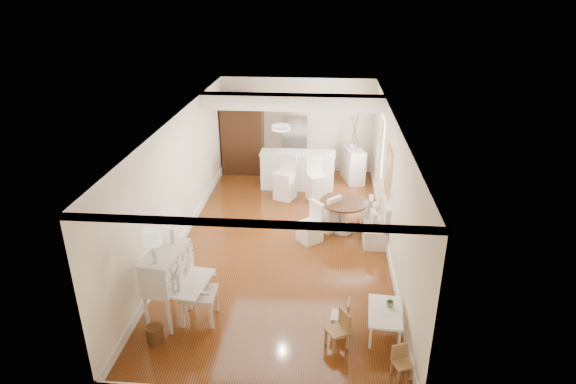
# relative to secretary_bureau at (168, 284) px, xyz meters

# --- Properties ---
(room) EXTENTS (9.00, 9.04, 2.82)m
(room) POSITION_rel_secretary_bureau_xyz_m (1.74, 3.08, 1.35)
(room) COLOR brown
(room) RESTS_ON ground
(secretary_bureau) EXTENTS (1.12, 1.14, 1.27)m
(secretary_bureau) POSITION_rel_secretary_bureau_xyz_m (0.00, 0.00, 0.00)
(secretary_bureau) COLOR silver
(secretary_bureau) RESTS_ON ground
(gustavian_armchair) EXTENTS (0.62, 0.62, 1.06)m
(gustavian_armchair) POSITION_rel_secretary_bureau_xyz_m (0.52, -0.04, -0.11)
(gustavian_armchair) COLOR silver
(gustavian_armchair) RESTS_ON ground
(wicker_basket) EXTENTS (0.33, 0.33, 0.27)m
(wicker_basket) POSITION_rel_secretary_bureau_xyz_m (-0.06, -0.65, -0.50)
(wicker_basket) COLOR brown
(wicker_basket) RESTS_ON ground
(kids_table) EXTENTS (0.60, 0.92, 0.44)m
(kids_table) POSITION_rel_secretary_bureau_xyz_m (3.60, -0.17, -0.41)
(kids_table) COLOR white
(kids_table) RESTS_ON ground
(kids_chair_a) EXTENTS (0.42, 0.42, 0.64)m
(kids_chair_a) POSITION_rel_secretary_bureau_xyz_m (2.83, -0.54, -0.32)
(kids_chair_a) COLOR #A67F4B
(kids_chair_a) RESTS_ON ground
(kids_chair_b) EXTENTS (0.33, 0.33, 0.61)m
(kids_chair_b) POSITION_rel_secretary_bureau_xyz_m (2.89, -0.15, -0.33)
(kids_chair_b) COLOR #A6804B
(kids_chair_b) RESTS_ON ground
(kids_chair_c) EXTENTS (0.33, 0.33, 0.52)m
(kids_chair_c) POSITION_rel_secretary_bureau_xyz_m (3.76, -1.11, -0.37)
(kids_chair_c) COLOR #A4794A
(kids_chair_c) RESTS_ON ground
(banquette) EXTENTS (0.52, 1.60, 0.98)m
(banquette) POSITION_rel_secretary_bureau_xyz_m (3.69, 3.25, -0.15)
(banquette) COLOR silver
(banquette) RESTS_ON ground
(dining_table) EXTENTS (1.45, 1.45, 0.74)m
(dining_table) POSITION_rel_secretary_bureau_xyz_m (3.01, 3.36, -0.26)
(dining_table) COLOR #462616
(dining_table) RESTS_ON ground
(slip_chair_near) EXTENTS (0.62, 0.62, 0.90)m
(slip_chair_near) POSITION_rel_secretary_bureau_xyz_m (2.26, 2.81, -0.18)
(slip_chair_near) COLOR white
(slip_chair_near) RESTS_ON ground
(slip_chair_far) EXTENTS (0.59, 0.59, 0.87)m
(slip_chair_far) POSITION_rel_secretary_bureau_xyz_m (2.67, 3.41, -0.20)
(slip_chair_far) COLOR white
(slip_chair_far) RESTS_ON ground
(breakfast_counter) EXTENTS (2.05, 0.65, 1.03)m
(breakfast_counter) POSITION_rel_secretary_bureau_xyz_m (1.80, 5.85, -0.12)
(breakfast_counter) COLOR white
(breakfast_counter) RESTS_ON ground
(bar_stool_left) EXTENTS (0.62, 0.62, 1.19)m
(bar_stool_left) POSITION_rel_secretary_bureau_xyz_m (1.52, 5.07, -0.04)
(bar_stool_left) COLOR white
(bar_stool_left) RESTS_ON ground
(bar_stool_right) EXTENTS (0.60, 0.60, 1.13)m
(bar_stool_right) POSITION_rel_secretary_bureau_xyz_m (2.35, 5.03, -0.07)
(bar_stool_right) COLOR white
(bar_stool_right) RESTS_ON ground
(pantry_cabinet) EXTENTS (1.20, 0.60, 2.30)m
(pantry_cabinet) POSITION_rel_secretary_bureau_xyz_m (0.10, 6.93, 0.51)
(pantry_cabinet) COLOR #381E11
(pantry_cabinet) RESTS_ON ground
(fridge) EXTENTS (0.75, 0.65, 1.80)m
(fridge) POSITION_rel_secretary_bureau_xyz_m (2.00, 6.90, 0.26)
(fridge) COLOR silver
(fridge) RESTS_ON ground
(sideboard) EXTENTS (0.70, 1.11, 0.98)m
(sideboard) POSITION_rel_secretary_bureau_xyz_m (3.35, 6.51, -0.15)
(sideboard) COLOR beige
(sideboard) RESTS_ON ground
(pencil_cup) EXTENTS (0.13, 0.13, 0.10)m
(pencil_cup) POSITION_rel_secretary_bureau_xyz_m (3.69, -0.03, -0.15)
(pencil_cup) COLOR #609557
(pencil_cup) RESTS_ON kids_table
(branch_vase) EXTENTS (0.20, 0.20, 0.18)m
(branch_vase) POSITION_rel_secretary_bureau_xyz_m (3.30, 6.50, 0.43)
(branch_vase) COLOR silver
(branch_vase) RESTS_ON sideboard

